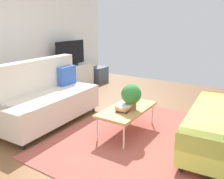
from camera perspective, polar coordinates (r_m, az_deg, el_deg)
The scene contains 16 objects.
ground_plane at distance 3.89m, azimuth 1.97°, elevation -10.63°, with size 7.68×7.68×0.00m, color brown.
wall_far at distance 5.47m, azimuth -24.54°, elevation 11.50°, with size 6.40×0.12×2.90m, color white.
area_rug at distance 3.83m, azimuth 5.84°, elevation -11.07°, with size 2.90×2.20×0.01m, color #9E4C42.
couch_beige at distance 4.35m, azimuth -15.57°, elevation -2.05°, with size 1.93×0.91×1.10m.
coffee_table at distance 3.80m, azimuth 3.65°, elevation -4.87°, with size 1.10×0.56×0.42m.
tv_console at distance 6.39m, azimuth -9.80°, elevation 2.86°, with size 1.40×0.44×0.64m, color silver.
tv at distance 6.27m, azimuth -9.94°, elevation 8.47°, with size 1.00×0.20×0.64m.
storage_trunk at distance 7.18m, azimuth -3.27°, elevation 3.68°, with size 0.52×0.40×0.44m, color #4C5666.
potted_plant at distance 3.68m, azimuth 4.64°, elevation -1.39°, with size 0.31×0.31×0.40m.
table_book_0 at distance 3.67m, azimuth 2.84°, elevation -4.91°, with size 0.24×0.18×0.03m, color #262626.
table_book_1 at distance 3.66m, azimuth 2.84°, elevation -4.44°, with size 0.24×0.18×0.04m, color orange.
table_book_2 at distance 3.65m, azimuth 2.85°, elevation -3.93°, with size 0.24×0.18×0.03m, color silver.
vase_0 at distance 5.95m, azimuth -14.10°, elevation 5.41°, with size 0.09×0.09×0.13m, color #4C72B2.
bottle_0 at distance 5.98m, azimuth -12.48°, elevation 5.69°, with size 0.05×0.05×0.15m, color orange.
bottle_1 at distance 6.05m, azimuth -11.80°, elevation 6.05°, with size 0.04×0.04×0.19m, color silver.
bottle_2 at distance 6.12m, azimuth -11.19°, elevation 6.22°, with size 0.05×0.05×0.20m, color orange.
Camera 1 is at (-3.00, -1.77, 1.74)m, focal length 38.04 mm.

